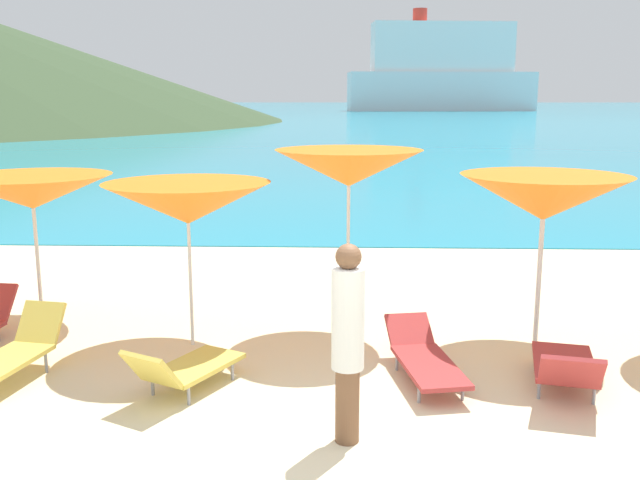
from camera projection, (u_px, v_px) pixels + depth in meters
name	position (u px, v px, depth m)	size (l,w,h in m)	color
ground_plane	(351.00, 244.00, 15.71)	(50.00, 100.00, 0.30)	beige
ocean_water	(345.00, 107.00, 230.17)	(650.00, 440.00, 0.02)	teal
umbrella_2	(32.00, 192.00, 9.46)	(2.22, 2.22, 2.04)	silver
umbrella_3	(188.00, 203.00, 8.56)	(2.13, 2.13, 2.05)	silver
umbrella_4	(349.00, 168.00, 8.93)	(1.89, 1.89, 2.42)	silver
umbrella_5	(544.00, 198.00, 8.50)	(2.22, 2.22, 2.15)	silver
lounge_chair_0	(424.00, 357.00, 7.79)	(0.82, 1.73, 0.51)	#A53333
lounge_chair_1	(183.00, 367.00, 7.41)	(1.13, 1.47, 0.62)	#D8BF4C
lounge_chair_4	(12.00, 353.00, 7.74)	(0.79, 1.64, 0.70)	#D8BF4C
lounge_chair_10	(566.00, 366.00, 7.41)	(0.94, 1.64, 0.65)	#A53333
beachgoer_0	(348.00, 337.00, 6.22)	(0.29, 0.29, 1.83)	brown
cruise_ship	(441.00, 72.00, 162.61)	(43.27, 13.36, 22.76)	white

